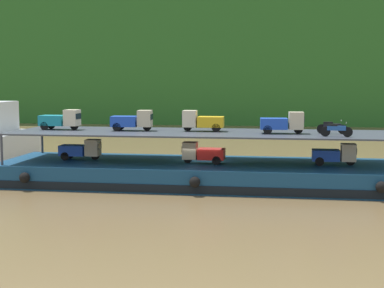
{
  "coord_description": "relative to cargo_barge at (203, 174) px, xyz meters",
  "views": [
    {
      "loc": [
        5.01,
        -37.85,
        6.88
      ],
      "look_at": [
        -0.76,
        0.0,
        2.7
      ],
      "focal_mm": 54.79,
      "sensor_mm": 36.0,
      "label": 1
    }
  ],
  "objects": [
    {
      "name": "motorcycle_upper_centre",
      "position": [
        8.2,
        0.02,
        3.18
      ],
      "size": [
        1.9,
        0.55,
        0.87
      ],
      "color": "black",
      "rests_on": "cargo_rack"
    },
    {
      "name": "mini_truck_lower_mid",
      "position": [
        8.43,
        0.01,
        1.44
      ],
      "size": [
        2.75,
        1.22,
        1.38
      ],
      "color": "#1E47B7",
      "rests_on": "cargo_barge"
    },
    {
      "name": "cargo_rack",
      "position": [
        0.0,
        0.02,
        2.69
      ],
      "size": [
        25.19,
        6.56,
        2.0
      ],
      "color": "#383D47",
      "rests_on": "cargo_barge"
    },
    {
      "name": "mini_truck_upper_bow",
      "position": [
        5.12,
        -0.31,
        3.44
      ],
      "size": [
        2.8,
        1.3,
        1.38
      ],
      "color": "#1E47B7",
      "rests_on": "cargo_rack"
    },
    {
      "name": "ground_plane",
      "position": [
        0.0,
        0.02,
        -0.75
      ],
      "size": [
        400.0,
        400.0,
        0.0
      ],
      "primitive_type": "plane",
      "color": "brown"
    },
    {
      "name": "mini_truck_lower_stern",
      "position": [
        -8.42,
        0.12,
        1.44
      ],
      "size": [
        2.76,
        1.24,
        1.38
      ],
      "color": "#1E47B7",
      "rests_on": "cargo_barge"
    },
    {
      "name": "mini_truck_lower_aft",
      "position": [
        0.03,
        -0.49,
        1.44
      ],
      "size": [
        2.75,
        1.22,
        1.38
      ],
      "color": "red",
      "rests_on": "cargo_barge"
    },
    {
      "name": "cargo_barge",
      "position": [
        0.0,
        0.0,
        0.0
      ],
      "size": [
        26.79,
        7.88,
        1.5
      ],
      "color": "navy",
      "rests_on": "ground"
    },
    {
      "name": "motorcycle_upper_port",
      "position": [
        8.3,
        -1.94,
        3.18
      ],
      "size": [
        1.9,
        0.55,
        0.87
      ],
      "color": "black",
      "rests_on": "cargo_rack"
    },
    {
      "name": "mini_truck_upper_mid",
      "position": [
        -4.85,
        0.34,
        3.44
      ],
      "size": [
        2.78,
        1.28,
        1.38
      ],
      "color": "#1E47B7",
      "rests_on": "cargo_rack"
    },
    {
      "name": "mini_truck_upper_stern",
      "position": [
        -9.94,
        0.43,
        3.44
      ],
      "size": [
        2.79,
        1.3,
        1.38
      ],
      "color": "teal",
      "rests_on": "cargo_rack"
    },
    {
      "name": "mini_truck_upper_fore",
      "position": [
        -0.16,
        0.64,
        3.44
      ],
      "size": [
        2.76,
        1.23,
        1.38
      ],
      "color": "gold",
      "rests_on": "cargo_rack"
    },
    {
      "name": "hillside_far_bank",
      "position": [
        0.0,
        66.62,
        17.25
      ],
      "size": [
        143.2,
        33.58,
        31.96
      ],
      "color": "#286023",
      "rests_on": "ground"
    }
  ]
}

